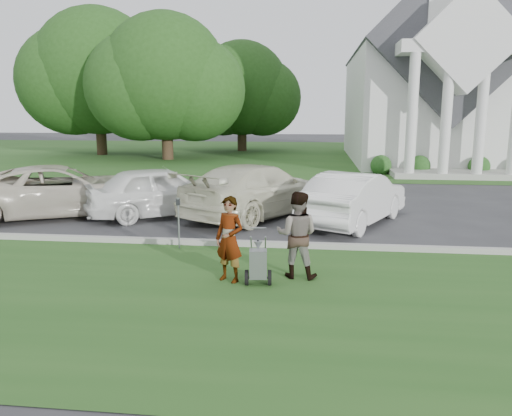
% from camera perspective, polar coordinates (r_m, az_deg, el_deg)
% --- Properties ---
extents(ground, '(120.00, 120.00, 0.00)m').
position_cam_1_polar(ground, '(11.94, -2.97, -5.09)').
color(ground, '#333335').
rests_on(ground, ground).
extents(grass_strip, '(80.00, 7.00, 0.01)m').
position_cam_1_polar(grass_strip, '(9.15, -6.11, -10.27)').
color(grass_strip, '#244F1B').
rests_on(grass_strip, ground).
extents(church_lawn, '(80.00, 30.00, 0.01)m').
position_cam_1_polar(church_lawn, '(38.50, 3.70, 6.15)').
color(church_lawn, '#244F1B').
rests_on(church_lawn, ground).
extents(curb, '(80.00, 0.18, 0.15)m').
position_cam_1_polar(curb, '(12.44, -2.55, -4.06)').
color(curb, '#9E9E93').
rests_on(curb, ground).
extents(church, '(9.19, 19.00, 24.10)m').
position_cam_1_polar(church, '(35.24, 18.78, 14.80)').
color(church, white).
rests_on(church, ground).
extents(tree_left, '(10.63, 8.40, 9.71)m').
position_cam_1_polar(tree_left, '(34.79, -10.34, 13.88)').
color(tree_left, '#332316').
rests_on(tree_left, ground).
extents(tree_far, '(11.64, 9.20, 10.73)m').
position_cam_1_polar(tree_far, '(39.71, -17.65, 14.03)').
color(tree_far, '#332316').
rests_on(tree_far, ground).
extents(tree_back, '(9.61, 7.60, 8.89)m').
position_cam_1_polar(tree_back, '(41.74, -1.65, 13.04)').
color(tree_back, '#332316').
rests_on(tree_back, ground).
extents(striping_cart, '(0.54, 1.05, 0.95)m').
position_cam_1_polar(striping_cart, '(9.66, 0.25, -6.50)').
color(striping_cart, black).
rests_on(striping_cart, ground).
extents(person_left, '(0.73, 0.63, 1.69)m').
position_cam_1_polar(person_left, '(9.75, -3.05, -3.68)').
color(person_left, '#999999').
rests_on(person_left, ground).
extents(person_right, '(0.93, 0.77, 1.75)m').
position_cam_1_polar(person_right, '(10.00, 4.71, -3.14)').
color(person_right, '#999999').
rests_on(person_right, ground).
extents(parking_meter_near, '(0.09, 0.08, 1.26)m').
position_cam_1_polar(parking_meter_near, '(12.19, -8.84, -1.02)').
color(parking_meter_near, gray).
rests_on(parking_meter_near, ground).
extents(car_a, '(6.42, 4.96, 1.62)m').
position_cam_1_polar(car_a, '(17.08, -21.40, 1.86)').
color(car_a, beige).
rests_on(car_a, ground).
extents(car_b, '(5.02, 4.17, 1.62)m').
position_cam_1_polar(car_b, '(16.08, -10.74, 1.90)').
color(car_b, white).
rests_on(car_b, ground).
extents(car_c, '(5.00, 6.12, 1.67)m').
position_cam_1_polar(car_c, '(15.83, 0.10, 2.05)').
color(car_c, beige).
rests_on(car_c, ground).
extents(car_d, '(3.56, 4.94, 1.55)m').
position_cam_1_polar(car_d, '(15.05, 11.20, 1.12)').
color(car_d, white).
rests_on(car_d, ground).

